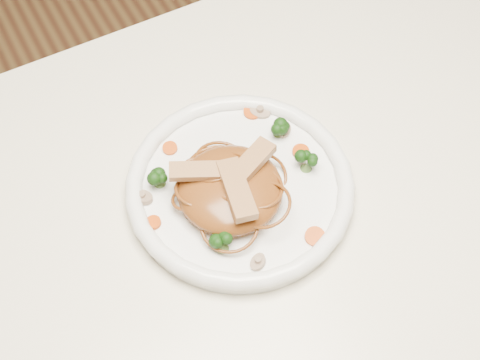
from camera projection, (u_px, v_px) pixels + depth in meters
name	position (u px, v px, depth m)	size (l,w,h in m)	color
table	(264.00, 291.00, 0.86)	(1.20, 0.80, 0.75)	beige
plate	(240.00, 190.00, 0.81)	(0.26, 0.26, 0.02)	white
noodle_mound	(230.00, 189.00, 0.78)	(0.12, 0.12, 0.04)	brown
chicken_a	(249.00, 164.00, 0.77)	(0.07, 0.02, 0.01)	tan
chicken_b	(199.00, 171.00, 0.77)	(0.07, 0.02, 0.01)	tan
chicken_c	(237.00, 190.00, 0.76)	(0.08, 0.03, 0.01)	tan
broccoli_0	(279.00, 126.00, 0.84)	(0.02, 0.02, 0.03)	#12380B
broccoli_1	(159.00, 176.00, 0.80)	(0.03, 0.03, 0.03)	#12380B
broccoli_2	(222.00, 242.00, 0.75)	(0.03, 0.03, 0.03)	#12380B
broccoli_3	(307.00, 160.00, 0.81)	(0.03, 0.03, 0.03)	#12380B
carrot_0	(253.00, 112.00, 0.87)	(0.02, 0.02, 0.01)	#C34407
carrot_1	(153.00, 223.00, 0.78)	(0.02, 0.02, 0.01)	#C34407
carrot_2	(301.00, 152.00, 0.83)	(0.02, 0.02, 0.01)	#C34407
carrot_3	(170.00, 148.00, 0.84)	(0.02, 0.02, 0.01)	#C34407
carrot_4	(315.00, 236.00, 0.77)	(0.02, 0.02, 0.01)	#C34407
mushroom_0	(258.00, 262.00, 0.75)	(0.02, 0.02, 0.01)	gray
mushroom_1	(284.00, 130.00, 0.85)	(0.02, 0.02, 0.01)	gray
mushroom_2	(142.00, 197.00, 0.80)	(0.03, 0.03, 0.01)	gray
mushroom_3	(260.00, 112.00, 0.87)	(0.03, 0.03, 0.01)	gray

